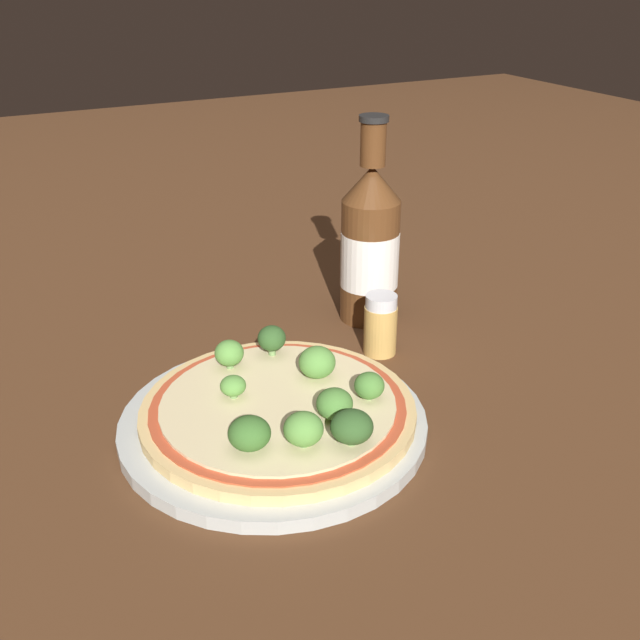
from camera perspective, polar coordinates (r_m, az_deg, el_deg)
ground_plane at (r=0.68m, az=-3.48°, el=-6.69°), size 3.00×3.00×0.00m
plate at (r=0.65m, az=-3.56°, el=-7.82°), size 0.26×0.26×0.01m
pizza at (r=0.65m, az=-3.21°, el=-6.77°), size 0.24×0.24×0.01m
broccoli_floret_0 at (r=0.62m, az=1.11°, el=-6.40°), size 0.03×0.03×0.03m
broccoli_floret_1 at (r=0.58m, az=-5.40°, el=-8.60°), size 0.03×0.03×0.03m
broccoli_floret_2 at (r=0.58m, az=-1.27°, el=-8.31°), size 0.03×0.03×0.03m
broccoli_floret_3 at (r=0.67m, az=-0.22°, el=-3.24°), size 0.03×0.03×0.03m
broccoli_floret_4 at (r=0.65m, az=-6.64°, el=-5.01°), size 0.02×0.02×0.02m
broccoli_floret_5 at (r=0.64m, az=3.78°, el=-5.02°), size 0.03×0.03×0.02m
broccoli_floret_6 at (r=0.69m, az=-6.93°, el=-2.52°), size 0.03×0.03×0.03m
broccoli_floret_7 at (r=0.58m, az=2.44°, el=-8.13°), size 0.03×0.03×0.03m
broccoli_floret_8 at (r=0.71m, az=-3.70°, el=-1.42°), size 0.03×0.03×0.03m
beer_bottle at (r=0.81m, az=3.83°, el=5.75°), size 0.06×0.06×0.22m
pepper_shaker at (r=0.76m, az=4.63°, el=-0.36°), size 0.03×0.03×0.06m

